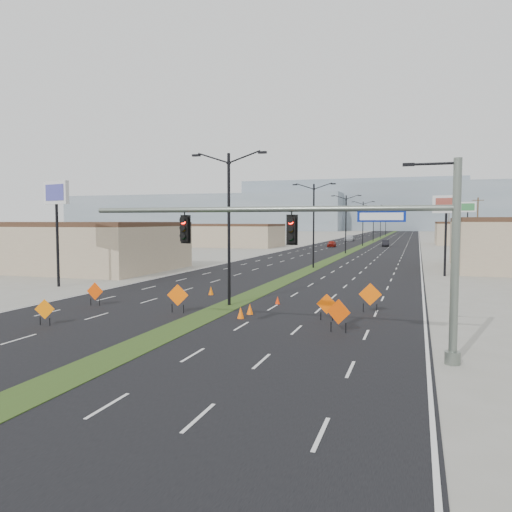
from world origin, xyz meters
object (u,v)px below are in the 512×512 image
(streetlight_5, at_px, (381,222))
(cone_1, at_px, (250,309))
(cone_2, at_px, (278,300))
(streetlight_2, at_px, (346,222))
(streetlight_1, at_px, (314,223))
(streetlight_6, at_px, (386,222))
(streetlight_4, at_px, (373,222))
(car_mid, at_px, (385,243))
(pole_sign_east_far, at_px, (468,211))
(signal_mast, at_px, (335,240))
(construction_sign_0, at_px, (95,292))
(pole_sign_east_near, at_px, (446,211))
(streetlight_3, at_px, (363,222))
(construction_sign_5, at_px, (370,295))
(car_left, at_px, (332,244))
(cone_3, at_px, (211,291))
(construction_sign_2, at_px, (178,296))
(construction_sign_1, at_px, (45,310))
(cone_0, at_px, (241,313))
(construction_sign_4, at_px, (339,313))
(streetlight_0, at_px, (229,224))
(car_far, at_px, (350,238))
(pole_sign_west, at_px, (56,201))
(construction_sign_3, at_px, (327,305))

(streetlight_5, bearing_deg, cone_1, -89.06)
(cone_1, distance_m, cone_2, 4.15)
(streetlight_2, bearing_deg, streetlight_1, -90.00)
(streetlight_6, bearing_deg, streetlight_4, -90.00)
(car_mid, xyz_separation_m, pole_sign_east_far, (16.29, -3.82, 7.04))
(signal_mast, bearing_deg, construction_sign_0, 157.09)
(streetlight_5, height_order, pole_sign_east_near, streetlight_5)
(streetlight_3, height_order, cone_1, streetlight_3)
(construction_sign_5, bearing_deg, car_left, 91.15)
(signal_mast, relative_size, cone_3, 24.35)
(construction_sign_2, bearing_deg, streetlight_6, 79.75)
(car_left, height_order, cone_3, car_left)
(signal_mast, height_order, streetlight_1, streetlight_1)
(streetlight_2, relative_size, construction_sign_1, 7.02)
(streetlight_2, distance_m, pole_sign_east_near, 35.72)
(streetlight_3, distance_m, construction_sign_1, 93.38)
(cone_3, bearing_deg, construction_sign_0, -128.37)
(streetlight_4, height_order, cone_2, streetlight_4)
(cone_0, relative_size, cone_2, 1.27)
(signal_mast, relative_size, construction_sign_4, 9.58)
(cone_3, bearing_deg, pole_sign_east_far, 72.01)
(cone_1, height_order, pole_sign_east_near, pole_sign_east_near)
(streetlight_3, bearing_deg, streetlight_1, -90.00)
(streetlight_2, distance_m, streetlight_5, 84.00)
(streetlight_1, relative_size, car_left, 2.48)
(streetlight_0, distance_m, cone_3, 7.11)
(streetlight_3, distance_m, car_left, 10.21)
(streetlight_6, relative_size, car_far, 1.77)
(streetlight_6, height_order, car_far, streetlight_6)
(construction_sign_0, relative_size, cone_1, 2.33)
(car_far, bearing_deg, car_mid, -68.57)
(construction_sign_1, height_order, cone_0, construction_sign_1)
(streetlight_4, height_order, construction_sign_0, streetlight_4)
(cone_0, xyz_separation_m, pole_sign_west, (-19.62, 8.48, 6.96))
(streetlight_1, distance_m, pole_sign_east_near, 15.27)
(streetlight_6, bearing_deg, streetlight_3, -90.00)
(streetlight_3, height_order, construction_sign_5, streetlight_3)
(streetlight_5, xyz_separation_m, car_mid, (5.09, -57.13, -4.72))
(signal_mast, distance_m, cone_3, 18.67)
(car_left, height_order, pole_sign_west, pole_sign_west)
(signal_mast, relative_size, construction_sign_1, 11.42)
(streetlight_4, xyz_separation_m, cone_3, (-3.00, -108.04, -5.08))
(signal_mast, xyz_separation_m, construction_sign_1, (-15.66, 1.00, -3.96))
(car_mid, distance_m, cone_0, 86.88)
(streetlight_6, bearing_deg, cone_1, -89.22)
(construction_sign_3, distance_m, cone_2, 6.11)
(streetlight_5, bearing_deg, construction_sign_4, -86.82)
(car_mid, xyz_separation_m, construction_sign_1, (-12.19, -91.86, 0.13))
(signal_mast, xyz_separation_m, cone_3, (-11.56, 13.96, -4.46))
(streetlight_6, xyz_separation_m, pole_sign_east_near, (14.51, -144.62, 1.19))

